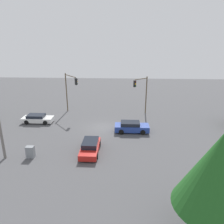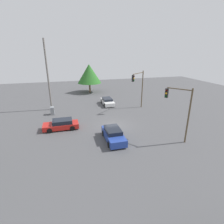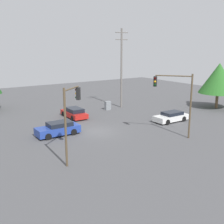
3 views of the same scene
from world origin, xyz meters
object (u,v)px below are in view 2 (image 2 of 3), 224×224
traffic_signal_cross (180,105)px  traffic_signal_main (139,84)px  sedan_white (107,101)px  electrical_cabinet (52,111)px  sedan_blue (113,135)px  sedan_red (61,124)px

traffic_signal_cross → traffic_signal_main: bearing=-40.9°
sedan_white → electrical_cabinet: size_ratio=3.56×
traffic_signal_main → sedan_white: bearing=-82.1°
sedan_white → traffic_signal_cross: bearing=105.4°
sedan_white → traffic_signal_cross: size_ratio=0.72×
sedan_blue → sedan_red: bearing=-39.3°
sedan_red → traffic_signal_main: traffic_signal_main is taller
sedan_blue → traffic_signal_main: bearing=-126.4°
sedan_red → sedan_blue: size_ratio=0.99×
sedan_red → sedan_white: bearing=-42.9°
sedan_blue → electrical_cabinet: 13.28m
sedan_blue → traffic_signal_cross: 8.16m
sedan_white → sedan_blue: 14.39m
traffic_signal_cross → electrical_cabinet: size_ratio=4.91×
sedan_red → electrical_cabinet: bearing=12.9°
sedan_white → traffic_signal_cross: (15.94, 4.38, 3.63)m
traffic_signal_main → electrical_cabinet: (-1.12, -14.67, -3.90)m
electrical_cabinet → traffic_signal_main: bearing=85.6°
traffic_signal_cross → sedan_white: bearing=-24.5°
traffic_signal_cross → electrical_cabinet: bearing=8.4°
sedan_red → traffic_signal_cross: bearing=-117.0°
traffic_signal_main → traffic_signal_cross: traffic_signal_main is taller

